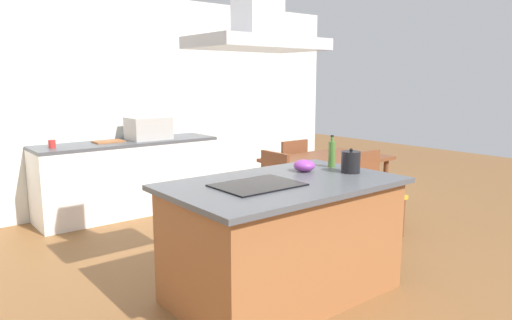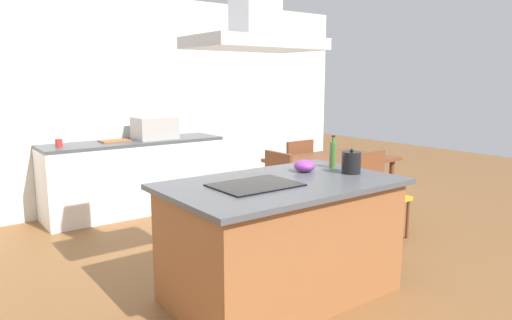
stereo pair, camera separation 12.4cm
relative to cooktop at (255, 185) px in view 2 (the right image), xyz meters
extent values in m
plane|color=brown|center=(0.25, 1.50, -0.91)|extent=(16.00, 16.00, 0.00)
cube|color=silver|center=(0.25, 3.25, 0.44)|extent=(7.20, 0.10, 2.70)
cube|color=#995B33|center=(0.25, 0.00, -0.48)|extent=(1.67, 0.98, 0.86)
cube|color=#4C4F54|center=(0.25, 0.00, -0.03)|extent=(1.77, 1.08, 0.04)
cube|color=black|center=(0.00, 0.00, 0.00)|extent=(0.60, 0.44, 0.01)
cylinder|color=black|center=(0.89, -0.10, 0.08)|extent=(0.15, 0.15, 0.18)
sphere|color=black|center=(0.89, -0.10, 0.18)|extent=(0.03, 0.03, 0.03)
cone|color=black|center=(0.99, -0.10, 0.09)|extent=(0.06, 0.03, 0.04)
cylinder|color=#47722D|center=(0.95, 0.16, 0.10)|extent=(0.06, 0.06, 0.22)
cylinder|color=#47722D|center=(0.95, 0.16, 0.24)|extent=(0.03, 0.03, 0.04)
cylinder|color=black|center=(0.95, 0.16, 0.27)|extent=(0.03, 0.03, 0.01)
ellipsoid|color=purple|center=(0.63, 0.17, 0.04)|extent=(0.18, 0.18, 0.10)
cube|color=white|center=(0.27, 2.88, -0.48)|extent=(2.21, 0.62, 0.86)
cube|color=#4C4F54|center=(0.27, 2.88, -0.03)|extent=(2.21, 0.62, 0.04)
cube|color=#B2AFAA|center=(0.55, 2.88, 0.13)|extent=(0.50, 0.38, 0.28)
cylinder|color=red|center=(-0.62, 2.86, 0.04)|extent=(0.08, 0.08, 0.09)
cube|color=#995B33|center=(0.05, 2.93, 0.00)|extent=(0.34, 0.24, 0.02)
cube|color=brown|center=(1.96, 1.15, -0.18)|extent=(1.40, 0.90, 0.04)
cylinder|color=brown|center=(1.34, 0.78, -0.55)|extent=(0.06, 0.06, 0.71)
cylinder|color=brown|center=(2.58, 0.78, -0.55)|extent=(0.06, 0.06, 0.71)
cylinder|color=brown|center=(1.34, 1.52, -0.55)|extent=(0.06, 0.06, 0.71)
cylinder|color=brown|center=(2.58, 1.52, -0.55)|extent=(0.06, 0.06, 0.71)
cube|color=gold|center=(1.96, 0.40, -0.48)|extent=(0.42, 0.42, 0.04)
cube|color=brown|center=(1.96, 0.59, -0.24)|extent=(0.42, 0.04, 0.44)
cylinder|color=brown|center=(2.14, 0.22, -0.70)|extent=(0.04, 0.04, 0.41)
cylinder|color=brown|center=(1.78, 0.22, -0.70)|extent=(0.04, 0.04, 0.41)
cylinder|color=brown|center=(2.14, 0.58, -0.70)|extent=(0.04, 0.04, 0.41)
cylinder|color=brown|center=(1.78, 0.58, -0.70)|extent=(0.04, 0.04, 0.41)
cube|color=gold|center=(0.96, 1.15, -0.48)|extent=(0.42, 0.42, 0.04)
cube|color=brown|center=(1.15, 1.15, -0.24)|extent=(0.04, 0.42, 0.44)
cylinder|color=brown|center=(0.78, 0.97, -0.70)|extent=(0.04, 0.04, 0.41)
cylinder|color=brown|center=(0.78, 1.33, -0.70)|extent=(0.04, 0.04, 0.41)
cylinder|color=brown|center=(1.14, 0.97, -0.70)|extent=(0.04, 0.04, 0.41)
cylinder|color=brown|center=(1.14, 1.33, -0.70)|extent=(0.04, 0.04, 0.41)
cube|color=gold|center=(1.96, 1.90, -0.48)|extent=(0.42, 0.42, 0.04)
cube|color=brown|center=(1.96, 1.71, -0.24)|extent=(0.42, 0.04, 0.44)
cylinder|color=brown|center=(1.78, 2.08, -0.70)|extent=(0.04, 0.04, 0.41)
cylinder|color=brown|center=(2.14, 2.08, -0.70)|extent=(0.04, 0.04, 0.41)
cylinder|color=brown|center=(1.78, 1.72, -0.70)|extent=(0.04, 0.04, 0.41)
cylinder|color=brown|center=(2.14, 1.72, -0.70)|extent=(0.04, 0.04, 0.41)
cube|color=#ADADB2|center=(0.00, 0.00, 0.98)|extent=(0.90, 0.55, 0.08)
camera|label=1|loc=(-2.05, -2.56, 0.75)|focal=32.97mm
camera|label=2|loc=(-1.95, -2.63, 0.75)|focal=32.97mm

